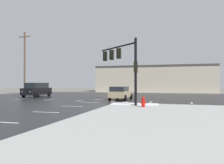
{
  "coord_description": "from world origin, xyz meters",
  "views": [
    {
      "loc": [
        8.4,
        -23.22,
        1.98
      ],
      "look_at": [
        0.2,
        5.69,
        2.15
      ],
      "focal_mm": 35.62,
      "sensor_mm": 36.0,
      "label": 1
    }
  ],
  "objects_px": {
    "traffic_signal_mast": "(123,60)",
    "fire_hydrant": "(143,102)",
    "suv_black": "(37,89)",
    "sedan_tan": "(121,93)",
    "utility_pole_far": "(25,62)"
  },
  "relations": [
    {
      "from": "fire_hydrant",
      "to": "suv_black",
      "type": "relative_size",
      "value": 0.16
    },
    {
      "from": "fire_hydrant",
      "to": "utility_pole_far",
      "type": "height_order",
      "value": "utility_pole_far"
    },
    {
      "from": "suv_black",
      "to": "traffic_signal_mast",
      "type": "bearing_deg",
      "value": 60.95
    },
    {
      "from": "sedan_tan",
      "to": "utility_pole_far",
      "type": "distance_m",
      "value": 20.38
    },
    {
      "from": "traffic_signal_mast",
      "to": "sedan_tan",
      "type": "bearing_deg",
      "value": -33.19
    },
    {
      "from": "traffic_signal_mast",
      "to": "suv_black",
      "type": "distance_m",
      "value": 17.11
    },
    {
      "from": "sedan_tan",
      "to": "traffic_signal_mast",
      "type": "bearing_deg",
      "value": -162.71
    },
    {
      "from": "traffic_signal_mast",
      "to": "sedan_tan",
      "type": "distance_m",
      "value": 6.96
    },
    {
      "from": "fire_hydrant",
      "to": "sedan_tan",
      "type": "bearing_deg",
      "value": 114.78
    },
    {
      "from": "traffic_signal_mast",
      "to": "fire_hydrant",
      "type": "distance_m",
      "value": 4.72
    },
    {
      "from": "suv_black",
      "to": "sedan_tan",
      "type": "relative_size",
      "value": 1.06
    },
    {
      "from": "suv_black",
      "to": "sedan_tan",
      "type": "distance_m",
      "value": 13.21
    },
    {
      "from": "traffic_signal_mast",
      "to": "fire_hydrant",
      "type": "bearing_deg",
      "value": 174.78
    },
    {
      "from": "suv_black",
      "to": "fire_hydrant",
      "type": "bearing_deg",
      "value": 58.31
    },
    {
      "from": "sedan_tan",
      "to": "utility_pole_far",
      "type": "relative_size",
      "value": 0.43
    }
  ]
}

